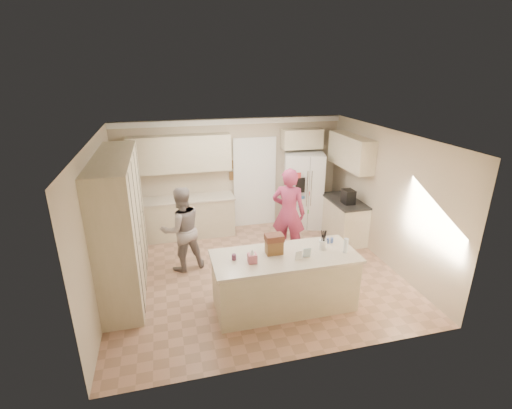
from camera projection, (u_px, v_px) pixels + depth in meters
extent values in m
cube|color=tan|center=(255.00, 273.00, 7.05)|extent=(5.20, 4.60, 0.02)
cube|color=white|center=(255.00, 135.00, 6.13)|extent=(5.20, 4.60, 0.02)
cube|color=#C3B295|center=(231.00, 175.00, 8.69)|extent=(5.20, 0.02, 2.60)
cube|color=#C3B295|center=(302.00, 276.00, 4.49)|extent=(5.20, 0.02, 2.60)
cube|color=#C3B295|center=(99.00, 223.00, 5.99)|extent=(0.02, 4.60, 2.60)
cube|color=#C3B295|center=(386.00, 197.00, 7.19)|extent=(0.02, 4.60, 2.60)
cube|color=white|center=(231.00, 122.00, 8.21)|extent=(5.20, 0.08, 0.12)
cube|color=beige|center=(121.00, 224.00, 6.28)|extent=(0.60, 2.60, 2.35)
cube|color=beige|center=(185.00, 218.00, 8.44)|extent=(2.20, 0.60, 0.88)
cube|color=beige|center=(184.00, 199.00, 8.27)|extent=(2.24, 0.63, 0.04)
cube|color=beige|center=(180.00, 154.00, 8.04)|extent=(2.20, 0.35, 0.80)
cube|color=black|center=(254.00, 183.00, 8.87)|extent=(0.90, 0.06, 2.10)
cube|color=white|center=(255.00, 184.00, 8.84)|extent=(1.02, 0.03, 2.22)
cube|color=brown|center=(232.00, 165.00, 8.57)|extent=(0.15, 0.02, 0.20)
cube|color=brown|center=(233.00, 176.00, 8.66)|extent=(0.15, 0.02, 0.20)
cube|color=white|center=(303.00, 190.00, 8.87)|extent=(1.05, 0.92, 1.80)
cube|color=gray|center=(309.00, 195.00, 8.54)|extent=(0.02, 0.02, 1.78)
cube|color=black|center=(300.00, 185.00, 8.40)|extent=(0.22, 0.03, 0.35)
cylinder|color=silver|center=(307.00, 189.00, 8.47)|extent=(0.02, 0.02, 0.85)
cylinder|color=silver|center=(311.00, 189.00, 8.49)|extent=(0.02, 0.02, 0.85)
cube|color=beige|center=(302.00, 139.00, 8.62)|extent=(0.95, 0.35, 0.45)
cube|color=beige|center=(344.00, 220.00, 8.33)|extent=(0.60, 1.20, 0.88)
cube|color=#2D2B28|center=(345.00, 201.00, 8.16)|extent=(0.63, 1.24, 0.04)
cube|color=beige|center=(350.00, 152.00, 8.01)|extent=(0.35, 1.50, 0.70)
cube|color=black|center=(348.00, 197.00, 7.91)|extent=(0.22, 0.28, 0.30)
cube|color=beige|center=(284.00, 282.00, 5.94)|extent=(2.20, 0.90, 0.88)
cube|color=beige|center=(285.00, 256.00, 5.77)|extent=(2.28, 0.96, 0.05)
cylinder|color=white|center=(323.00, 245.00, 5.93)|extent=(0.13, 0.13, 0.15)
cube|color=#C46274|center=(252.00, 258.00, 5.52)|extent=(0.13, 0.13, 0.14)
cone|color=white|center=(252.00, 252.00, 5.49)|extent=(0.08, 0.08, 0.08)
cube|color=brown|center=(274.00, 247.00, 5.78)|extent=(0.26, 0.18, 0.22)
cube|color=#592D1E|center=(274.00, 238.00, 5.73)|extent=(0.28, 0.20, 0.10)
cylinder|color=#59263F|center=(234.00, 257.00, 5.61)|extent=(0.07, 0.07, 0.09)
cube|color=white|center=(299.00, 255.00, 5.59)|extent=(0.12, 0.06, 0.16)
cube|color=silver|center=(307.00, 253.00, 5.67)|extent=(0.12, 0.05, 0.16)
cylinder|color=silver|center=(346.00, 246.00, 5.81)|extent=(0.07, 0.07, 0.24)
cylinder|color=#455DA4|center=(328.00, 241.00, 6.14)|extent=(0.05, 0.05, 0.09)
cylinder|color=#455DA4|center=(332.00, 240.00, 6.15)|extent=(0.05, 0.05, 0.09)
imported|color=gray|center=(182.00, 229.00, 6.93)|extent=(0.93, 0.81, 1.64)
imported|color=#AD3452|center=(289.00, 213.00, 7.43)|extent=(0.80, 0.72, 1.85)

